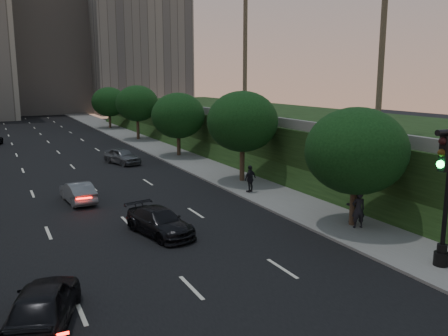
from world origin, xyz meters
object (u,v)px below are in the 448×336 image
sedan_near_left (43,304)px  sedan_near_right (160,222)px  street_lamp (446,206)px  sedan_far_right (122,156)px  pedestrian_a (358,209)px  sedan_mid_left (78,192)px  pedestrian_c (250,179)px  pedestrian_b (354,205)px

sedan_near_left → sedan_near_right: 9.14m
street_lamp → sedan_near_left: size_ratio=1.27×
street_lamp → sedan_far_right: (-5.55, 29.27, -1.91)m
sedan_near_right → sedan_far_right: 20.37m
street_lamp → sedan_far_right: size_ratio=1.33×
sedan_far_right → pedestrian_a: bearing=-93.9°
street_lamp → pedestrian_a: (0.37, 5.31, -1.53)m
sedan_mid_left → pedestrian_a: 16.84m
street_lamp → sedan_far_right: street_lamp is taller
sedan_far_right → pedestrian_c: bearing=-89.9°
sedan_near_left → sedan_mid_left: (3.55, 14.96, -0.10)m
pedestrian_a → pedestrian_c: (-1.13, 9.09, -0.05)m
sedan_near_left → pedestrian_b: (15.78, 3.76, 0.33)m
sedan_near_left → sedan_far_right: sedan_near_left is taller
sedan_far_right → pedestrian_b: size_ratio=2.26×
pedestrian_a → pedestrian_c: size_ratio=1.06×
pedestrian_c → pedestrian_b: bearing=79.3°
pedestrian_c → street_lamp: bearing=71.5°
sedan_near_left → pedestrian_c: bearing=-121.7°
sedan_mid_left → sedan_far_right: size_ratio=0.94×
sedan_near_right → pedestrian_c: size_ratio=2.49×
sedan_near_left → sedan_near_right: bearing=-113.9°
sedan_far_right → pedestrian_b: 24.00m
sedan_mid_left → sedan_far_right: sedan_far_right is taller
sedan_near_left → pedestrian_a: 15.62m
street_lamp → sedan_mid_left: 20.85m
street_lamp → sedan_mid_left: street_lamp is taller
sedan_near_left → pedestrian_b: bearing=-148.6°
pedestrian_a → pedestrian_b: bearing=-101.7°
sedan_near_left → sedan_mid_left: bearing=-85.3°
sedan_mid_left → sedan_near_right: (2.56, -8.16, -0.00)m
sedan_mid_left → pedestrian_b: size_ratio=2.13×
sedan_far_right → pedestrian_a: (5.92, -23.96, 0.38)m
sedan_near_left → pedestrian_c: size_ratio=2.44×
pedestrian_a → pedestrian_b: size_ratio=1.02×
sedan_near_right → sedan_far_right: (3.31, 20.10, 0.07)m
sedan_mid_left → pedestrian_c: size_ratio=2.20×
sedan_mid_left → pedestrian_b: 16.60m
street_lamp → sedan_near_left: 15.27m
sedan_mid_left → sedan_near_right: bearing=102.2°
sedan_far_right → pedestrian_b: pedestrian_b is taller
street_lamp → pedestrian_b: street_lamp is taller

